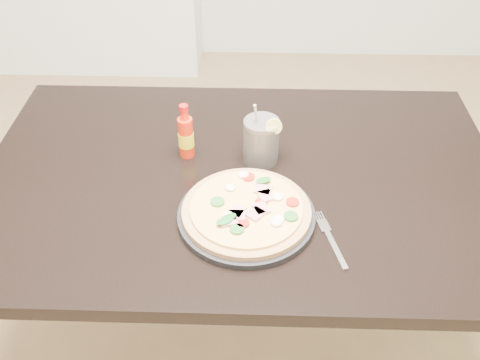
{
  "coord_description": "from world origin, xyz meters",
  "views": [
    {
      "loc": [
        0.25,
        -1.06,
        1.66
      ],
      "look_at": [
        0.22,
        -0.07,
        0.83
      ],
      "focal_mm": 40.0,
      "sensor_mm": 36.0,
      "label": 1
    }
  ],
  "objects_px": {
    "plate": "(246,215)",
    "fork": "(330,237)",
    "media_console": "(86,27)",
    "hot_sauce_bottle": "(186,136)",
    "cola_cup": "(261,141)",
    "pizza": "(247,210)",
    "dining_table": "(241,197)"
  },
  "relations": [
    {
      "from": "plate",
      "to": "fork",
      "type": "bearing_deg",
      "value": -17.78
    },
    {
      "from": "fork",
      "to": "media_console",
      "type": "distance_m",
      "value": 2.62
    },
    {
      "from": "hot_sauce_bottle",
      "to": "cola_cup",
      "type": "height_order",
      "value": "cola_cup"
    },
    {
      "from": "plate",
      "to": "cola_cup",
      "type": "xyz_separation_m",
      "value": [
        0.03,
        0.23,
        0.05
      ]
    },
    {
      "from": "fork",
      "to": "cola_cup",
      "type": "bearing_deg",
      "value": 103.46
    },
    {
      "from": "hot_sauce_bottle",
      "to": "cola_cup",
      "type": "relative_size",
      "value": 0.87
    },
    {
      "from": "pizza",
      "to": "cola_cup",
      "type": "distance_m",
      "value": 0.24
    },
    {
      "from": "plate",
      "to": "fork",
      "type": "xyz_separation_m",
      "value": [
        0.2,
        -0.06,
        -0.01
      ]
    },
    {
      "from": "hot_sauce_bottle",
      "to": "fork",
      "type": "bearing_deg",
      "value": -40.26
    },
    {
      "from": "dining_table",
      "to": "cola_cup",
      "type": "xyz_separation_m",
      "value": [
        0.05,
        0.07,
        0.14
      ]
    },
    {
      "from": "hot_sauce_bottle",
      "to": "plate",
      "type": "bearing_deg",
      "value": -55.46
    },
    {
      "from": "dining_table",
      "to": "hot_sauce_bottle",
      "type": "bearing_deg",
      "value": 152.43
    },
    {
      "from": "dining_table",
      "to": "hot_sauce_bottle",
      "type": "height_order",
      "value": "hot_sauce_bottle"
    },
    {
      "from": "fork",
      "to": "media_console",
      "type": "xyz_separation_m",
      "value": [
        -1.24,
        2.25,
        -0.5
      ]
    },
    {
      "from": "plate",
      "to": "pizza",
      "type": "xyz_separation_m",
      "value": [
        0.0,
        -0.0,
        0.02
      ]
    },
    {
      "from": "dining_table",
      "to": "plate",
      "type": "relative_size",
      "value": 4.18
    },
    {
      "from": "plate",
      "to": "media_console",
      "type": "distance_m",
      "value": 2.48
    },
    {
      "from": "hot_sauce_bottle",
      "to": "fork",
      "type": "distance_m",
      "value": 0.49
    },
    {
      "from": "plate",
      "to": "media_console",
      "type": "relative_size",
      "value": 0.24
    },
    {
      "from": "dining_table",
      "to": "media_console",
      "type": "height_order",
      "value": "dining_table"
    },
    {
      "from": "hot_sauce_bottle",
      "to": "cola_cup",
      "type": "xyz_separation_m",
      "value": [
        0.21,
        -0.01,
        -0.0
      ]
    },
    {
      "from": "pizza",
      "to": "hot_sauce_bottle",
      "type": "bearing_deg",
      "value": 124.73
    },
    {
      "from": "pizza",
      "to": "fork",
      "type": "distance_m",
      "value": 0.21
    },
    {
      "from": "dining_table",
      "to": "pizza",
      "type": "xyz_separation_m",
      "value": [
        0.02,
        -0.17,
        0.11
      ]
    },
    {
      "from": "pizza",
      "to": "hot_sauce_bottle",
      "type": "relative_size",
      "value": 1.93
    },
    {
      "from": "pizza",
      "to": "media_console",
      "type": "xyz_separation_m",
      "value": [
        -1.04,
        2.19,
        -0.53
      ]
    },
    {
      "from": "dining_table",
      "to": "cola_cup",
      "type": "relative_size",
      "value": 7.53
    },
    {
      "from": "pizza",
      "to": "cola_cup",
      "type": "bearing_deg",
      "value": 81.84
    },
    {
      "from": "cola_cup",
      "to": "fork",
      "type": "xyz_separation_m",
      "value": [
        0.16,
        -0.3,
        -0.06
      ]
    },
    {
      "from": "plate",
      "to": "cola_cup",
      "type": "relative_size",
      "value": 1.8
    },
    {
      "from": "hot_sauce_bottle",
      "to": "fork",
      "type": "height_order",
      "value": "hot_sauce_bottle"
    },
    {
      "from": "hot_sauce_bottle",
      "to": "fork",
      "type": "relative_size",
      "value": 0.87
    }
  ]
}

